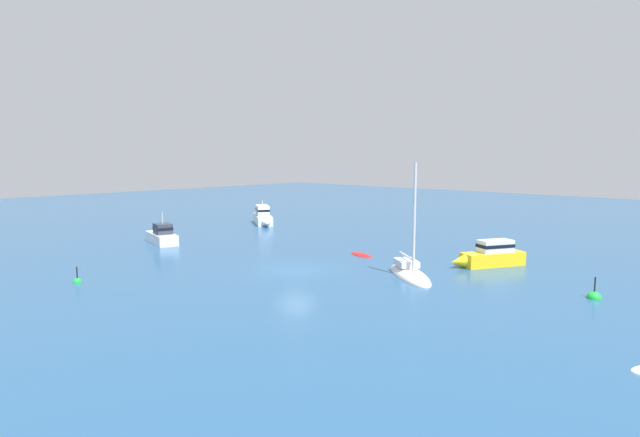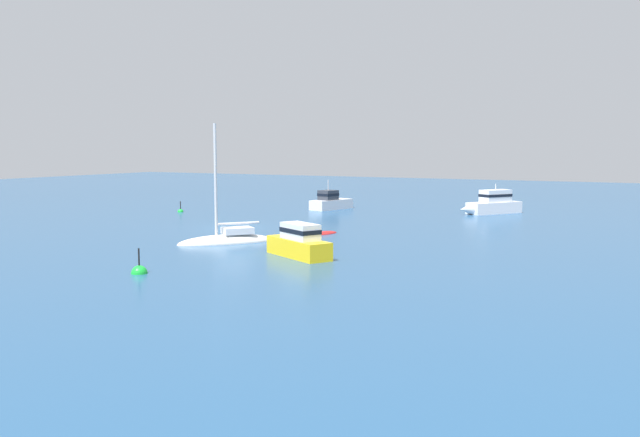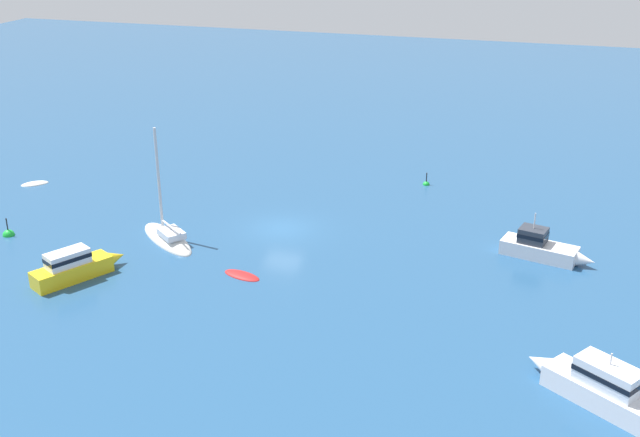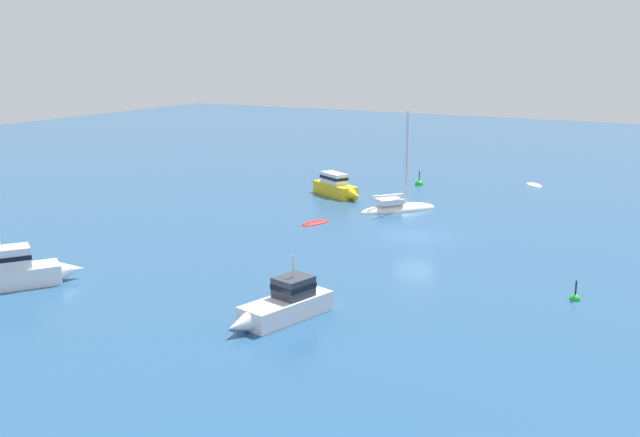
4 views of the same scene
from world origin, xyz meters
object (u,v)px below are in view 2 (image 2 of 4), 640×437
Objects in this scene: powerboat at (492,204)px; mooring_buoy at (139,273)px; skiff at (323,234)px; channel_buoy at (181,212)px; cabin_cruiser at (332,202)px; motor_cruiser at (296,242)px; sloop at (227,241)px.

mooring_buoy is at bearing 21.86° from powerboat.
channel_buoy is at bearing 83.94° from skiff.
cabin_cruiser reaches higher than motor_cruiser.
channel_buoy is at bearing 143.32° from cabin_cruiser.
skiff is at bearing -22.12° from channel_buoy.
powerboat is at bearing -162.81° from sloop.
channel_buoy is (-25.32, -11.85, -0.83)m from powerboat.
mooring_buoy is (-0.92, -16.83, 0.01)m from skiff.
cabin_cruiser is 0.73× the size of sloop.
skiff is 0.48× the size of motor_cruiser.
powerboat is at bearing 78.13° from mooring_buoy.
skiff is at bearing 86.87° from mooring_buoy.
sloop is at bearing -42.65° from channel_buoy.
powerboat is 0.77× the size of sloop.
motor_cruiser is 4.49× the size of channel_buoy.
cabin_cruiser is 27.74m from motor_cruiser.
mooring_buoy is at bearing -154.58° from cabin_cruiser.
skiff is 9.57m from motor_cruiser.
channel_buoy is (-18.62, 7.57, 0.02)m from skiff.
sloop is (4.39, -23.07, -0.55)m from cabin_cruiser.
motor_cruiser is (-3.61, -28.44, -0.09)m from powerboat.
cabin_cruiser is 4.66× the size of channel_buoy.
channel_buoy is 30.14m from mooring_buoy.
motor_cruiser is 27.33m from channel_buoy.
sloop reaches higher than channel_buoy.
cabin_cruiser is at bearing -38.26° from motor_cruiser.
mooring_buoy is (6.78, -33.36, -0.67)m from cabin_cruiser.
sloop is at bearing 103.05° from mooring_buoy.
skiff is 7.32m from sloop.
skiff is at bearing -141.10° from cabin_cruiser.
mooring_buoy is (-4.01, -7.81, -0.75)m from motor_cruiser.
channel_buoy is 0.78× the size of mooring_buoy.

